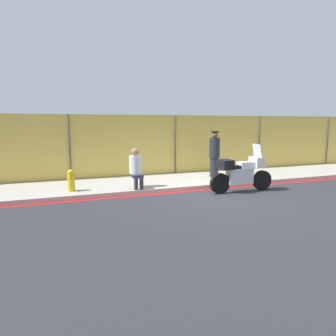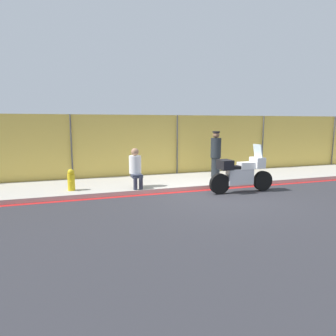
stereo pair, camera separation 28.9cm
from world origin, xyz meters
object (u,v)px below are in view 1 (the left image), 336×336
at_px(officer_standing, 214,154).
at_px(person_seated_on_curb, 136,166).
at_px(fire_hydrant, 71,180).
at_px(motorcycle, 241,173).

distance_m(officer_standing, person_seated_on_curb, 3.43).
bearing_deg(person_seated_on_curb, fire_hydrant, 174.35).
xyz_separation_m(officer_standing, fire_hydrant, (-5.29, -0.68, -0.57)).
relative_size(motorcycle, fire_hydrant, 3.34).
bearing_deg(officer_standing, fire_hydrant, -172.69).
relative_size(motorcycle, officer_standing, 1.27).
bearing_deg(person_seated_on_curb, motorcycle, -20.09).
height_order(motorcycle, fire_hydrant, motorcycle).
xyz_separation_m(person_seated_on_curb, fire_hydrant, (-1.98, 0.20, -0.37)).
bearing_deg(fire_hydrant, person_seated_on_curb, -5.65).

